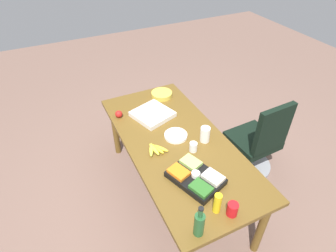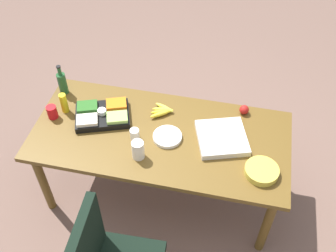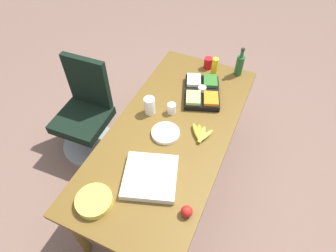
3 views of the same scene
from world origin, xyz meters
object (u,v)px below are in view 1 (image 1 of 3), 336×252
conference_table (176,148)px  pizza_box (153,114)px  mayo_jar (205,134)px  chip_bowl (162,94)px  apple_red (119,114)px  paper_cup (193,147)px  red_solo_cup (233,209)px  banana_bunch (156,149)px  veggie_tray (195,177)px  mustard_bottle (217,203)px  wine_bottle (199,224)px  office_chair (255,146)px  paper_plate_stack (176,136)px

conference_table → pizza_box: pizza_box is taller
pizza_box → mayo_jar: (0.57, 0.29, 0.05)m
pizza_box → chip_bowl: chip_bowl is taller
apple_red → paper_cup: (0.78, 0.45, 0.01)m
apple_red → red_solo_cup: size_ratio=0.69×
mayo_jar → banana_bunch: bearing=-98.3°
mayo_jar → conference_table: bearing=-113.4°
veggie_tray → mustard_bottle: bearing=-1.5°
red_solo_cup → wine_bottle: (0.02, -0.30, 0.05)m
conference_table → paper_cup: (0.18, 0.08, 0.13)m
apple_red → pizza_box: 0.35m
mayo_jar → banana_bunch: size_ratio=0.79×
chip_bowl → paper_cup: bearing=-7.5°
red_solo_cup → pizza_box: red_solo_cup is taller
wine_bottle → pizza_box: bearing=169.7°
chip_bowl → mustard_bottle: 1.61m
banana_bunch → mustard_bottle: 0.78m
apple_red → paper_cup: paper_cup is taller
conference_table → pizza_box: 0.48m
conference_table → mayo_jar: bearing=66.6°
red_solo_cup → wine_bottle: wine_bottle is taller
conference_table → pizza_box: size_ratio=5.48×
wine_bottle → apple_red: bearing=-177.1°
office_chair → chip_bowl: 1.21m
apple_red → chip_bowl: size_ratio=0.32×
pizza_box → veggie_tray: size_ratio=0.72×
mayo_jar → chip_bowl: bearing=-177.5°
conference_table → banana_bunch: size_ratio=10.19×
apple_red → mustard_bottle: (1.41, 0.28, 0.05)m
office_chair → paper_cup: 0.98m
pizza_box → banana_bunch: (0.50, -0.18, 0.00)m
wine_bottle → mayo_jar: bearing=146.0°
office_chair → banana_bunch: office_chair is taller
apple_red → veggie_tray: veggie_tray is taller
veggie_tray → paper_cup: (-0.31, 0.16, 0.01)m
banana_bunch → conference_table: bearing=99.0°
office_chair → wine_bottle: bearing=-56.8°
pizza_box → wine_bottle: wine_bottle is taller
apple_red → mayo_jar: bearing=40.8°
apple_red → paper_plate_stack: size_ratio=0.35×
red_solo_cup → mayo_jar: mayo_jar is taller
banana_bunch → mustard_bottle: mustard_bottle is taller
red_solo_cup → banana_bunch: red_solo_cup is taller
apple_red → veggie_tray: bearing=15.0°
banana_bunch → paper_plate_stack: 0.27m
office_chair → veggie_tray: office_chair is taller
apple_red → mustard_bottle: bearing=11.4°
veggie_tray → paper_cup: bearing=153.3°
pizza_box → wine_bottle: 1.39m
red_solo_cup → paper_plate_stack: size_ratio=0.50×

